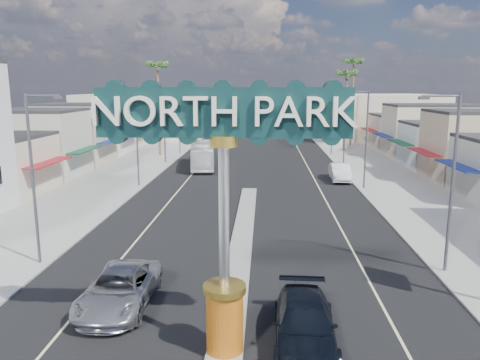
# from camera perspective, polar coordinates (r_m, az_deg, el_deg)

# --- Properties ---
(ground) EXTENTS (160.00, 160.00, 0.00)m
(ground) POSITION_cam_1_polar(r_m,az_deg,el_deg) (44.06, 1.22, -0.94)
(ground) COLOR gray
(ground) RESTS_ON ground
(road) EXTENTS (20.00, 120.00, 0.01)m
(road) POSITION_cam_1_polar(r_m,az_deg,el_deg) (44.06, 1.22, -0.93)
(road) COLOR black
(road) RESTS_ON ground
(median_island) EXTENTS (1.30, 30.00, 0.16)m
(median_island) POSITION_cam_1_polar(r_m,az_deg,el_deg) (28.61, 0.19, -7.56)
(median_island) COLOR gray
(median_island) RESTS_ON ground
(sidewalk_left) EXTENTS (8.00, 120.00, 0.12)m
(sidewalk_left) POSITION_cam_1_polar(r_m,az_deg,el_deg) (46.62, -16.25, -0.64)
(sidewalk_left) COLOR gray
(sidewalk_left) RESTS_ON ground
(sidewalk_right) EXTENTS (8.00, 120.00, 0.12)m
(sidewalk_right) POSITION_cam_1_polar(r_m,az_deg,el_deg) (45.81, 19.01, -1.01)
(sidewalk_right) COLOR gray
(sidewalk_right) RESTS_ON ground
(storefront_row_left) EXTENTS (12.00, 42.00, 6.00)m
(storefront_row_left) POSITION_cam_1_polar(r_m,az_deg,el_deg) (61.82, -21.26, 4.64)
(storefront_row_left) COLOR beige
(storefront_row_left) RESTS_ON ground
(storefront_row_right) EXTENTS (12.00, 42.00, 6.00)m
(storefront_row_right) POSITION_cam_1_polar(r_m,az_deg,el_deg) (60.78, 24.97, 4.25)
(storefront_row_right) COLOR #B7B29E
(storefront_row_right) RESTS_ON ground
(backdrop_far_left) EXTENTS (20.00, 20.00, 8.00)m
(backdrop_far_left) POSITION_cam_1_polar(r_m,az_deg,el_deg) (91.24, -11.91, 7.69)
(backdrop_far_left) COLOR #B7B29E
(backdrop_far_left) RESTS_ON ground
(backdrop_far_right) EXTENTS (20.00, 20.00, 8.00)m
(backdrop_far_right) POSITION_cam_1_polar(r_m,az_deg,el_deg) (90.59, 16.34, 7.45)
(backdrop_far_right) COLOR beige
(backdrop_far_right) RESTS_ON ground
(gateway_sign) EXTENTS (8.20, 1.50, 9.15)m
(gateway_sign) POSITION_cam_1_polar(r_m,az_deg,el_deg) (15.46, -1.99, -1.38)
(gateway_sign) COLOR #B0500D
(gateway_sign) RESTS_ON median_island
(traffic_signal_left) EXTENTS (5.09, 0.45, 6.00)m
(traffic_signal_left) POSITION_cam_1_polar(r_m,az_deg,el_deg) (58.22, -7.45, 6.21)
(traffic_signal_left) COLOR #47474C
(traffic_signal_left) RESTS_ON ground
(traffic_signal_right) EXTENTS (5.09, 0.45, 6.00)m
(traffic_signal_right) POSITION_cam_1_polar(r_m,az_deg,el_deg) (57.80, 10.88, 6.06)
(traffic_signal_right) COLOR #47474C
(traffic_signal_right) RESTS_ON ground
(streetlight_l_near) EXTENTS (2.03, 0.22, 9.00)m
(streetlight_l_near) POSITION_cam_1_polar(r_m,az_deg,el_deg) (26.22, -23.69, 0.99)
(streetlight_l_near) COLOR #47474C
(streetlight_l_near) RESTS_ON ground
(streetlight_l_mid) EXTENTS (2.03, 0.22, 9.00)m
(streetlight_l_mid) POSITION_cam_1_polar(r_m,az_deg,el_deg) (44.82, -12.27, 5.57)
(streetlight_l_mid) COLOR #47474C
(streetlight_l_mid) RESTS_ON ground
(streetlight_l_far) EXTENTS (2.03, 0.22, 9.00)m
(streetlight_l_far) POSITION_cam_1_polar(r_m,az_deg,el_deg) (66.23, -7.28, 7.50)
(streetlight_l_far) COLOR #47474C
(streetlight_l_far) RESTS_ON ground
(streetlight_r_near) EXTENTS (2.03, 0.22, 9.00)m
(streetlight_r_near) POSITION_cam_1_polar(r_m,az_deg,el_deg) (25.14, 24.20, 0.55)
(streetlight_r_near) COLOR #47474C
(streetlight_r_near) RESTS_ON ground
(streetlight_r_mid) EXTENTS (2.03, 0.22, 9.00)m
(streetlight_r_mid) POSITION_cam_1_polar(r_m,az_deg,el_deg) (44.20, 14.95, 5.37)
(streetlight_r_mid) COLOR #47474C
(streetlight_r_mid) RESTS_ON ground
(streetlight_r_far) EXTENTS (2.03, 0.22, 9.00)m
(streetlight_r_far) POSITION_cam_1_polar(r_m,az_deg,el_deg) (65.81, 11.05, 7.36)
(streetlight_r_far) COLOR #47474C
(streetlight_r_far) RESTS_ON ground
(palm_left_far) EXTENTS (2.60, 2.60, 13.10)m
(palm_left_far) POSITION_cam_1_polar(r_m,az_deg,el_deg) (64.69, -10.05, 13.03)
(palm_left_far) COLOR brown
(palm_left_far) RESTS_ON ground
(palm_right_mid) EXTENTS (2.60, 2.60, 12.10)m
(palm_right_mid) POSITION_cam_1_polar(r_m,az_deg,el_deg) (70.04, 12.90, 12.04)
(palm_right_mid) COLOR brown
(palm_right_mid) RESTS_ON ground
(palm_right_far) EXTENTS (2.60, 2.60, 14.10)m
(palm_right_far) POSITION_cam_1_polar(r_m,az_deg,el_deg) (76.34, 13.70, 13.26)
(palm_right_far) COLOR brown
(palm_right_far) RESTS_ON ground
(suv_left) EXTENTS (2.71, 5.82, 1.61)m
(suv_left) POSITION_cam_1_polar(r_m,az_deg,el_deg) (21.22, -14.48, -12.73)
(suv_left) COLOR #A9A9AD
(suv_left) RESTS_ON ground
(suv_right) EXTENTS (2.43, 5.60, 1.61)m
(suv_right) POSITION_cam_1_polar(r_m,az_deg,el_deg) (18.00, 7.88, -17.06)
(suv_right) COLOR black
(suv_right) RESTS_ON ground
(car_parked_right) EXTENTS (1.96, 5.23, 1.71)m
(car_parked_right) POSITION_cam_1_polar(r_m,az_deg,el_deg) (48.40, 12.09, 0.95)
(car_parked_right) COLOR white
(car_parked_right) RESTS_ON ground
(city_bus) EXTENTS (3.92, 10.84, 2.95)m
(city_bus) POSITION_cam_1_polar(r_m,az_deg,el_deg) (55.10, -4.68, 3.05)
(city_bus) COLOR silver
(city_bus) RESTS_ON ground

